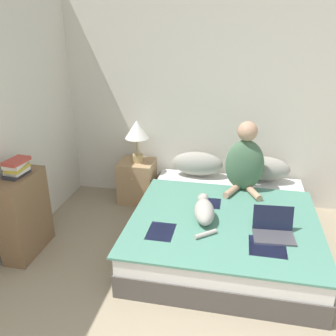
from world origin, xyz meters
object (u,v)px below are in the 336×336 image
book_stack_top (16,168)px  pillow_far (263,169)px  pillow_near (198,164)px  table_lamp (137,132)px  cat_tabby (204,211)px  laptop_open (273,230)px  bed (224,228)px  bookshelf (24,215)px  nightstand (137,181)px  person_sitting (245,162)px

book_stack_top → pillow_far: bearing=30.0°
pillow_near → table_lamp: bearing=-176.3°
table_lamp → cat_tabby: bearing=-47.0°
pillow_near → laptop_open: bearing=-55.4°
pillow_near → book_stack_top: (-1.49, -1.30, 0.35)m
bed → cat_tabby: (-0.19, -0.22, 0.29)m
pillow_far → bookshelf: bearing=-149.9°
laptop_open → cat_tabby: bearing=162.7°
pillow_far → bookshelf: 2.61m
table_lamp → book_stack_top: bearing=-121.5°
laptop_open → nightstand: laptop_open is taller
bed → book_stack_top: book_stack_top is taller
cat_tabby → table_lamp: size_ratio=1.17×
person_sitting → pillow_far: bearing=53.2°
pillow_far → person_sitting: person_sitting is taller
pillow_near → bookshelf: 1.99m
laptop_open → bed: bearing=135.5°
bookshelf → bed: bearing=14.7°
pillow_near → cat_tabby: pillow_near is taller
laptop_open → bookshelf: bearing=178.8°
pillow_near → person_sitting: bearing=-28.7°
nightstand → table_lamp: table_lamp is taller
person_sitting → laptop_open: bearing=-72.9°
pillow_far → laptop_open: bearing=-87.6°
book_stack_top → cat_tabby: bearing=9.0°
table_lamp → person_sitting: bearing=-11.1°
pillow_far → book_stack_top: book_stack_top is taller
pillow_near → bookshelf: bookshelf is taller
laptop_open → nightstand: 1.93m
laptop_open → table_lamp: size_ratio=0.70×
pillow_near → nightstand: 0.80m
pillow_far → laptop_open: 1.18m
person_sitting → bookshelf: person_sitting is taller
pillow_far → table_lamp: table_lamp is taller
cat_tabby → laptop_open: size_ratio=1.65×
person_sitting → book_stack_top: size_ratio=3.11×
pillow_near → pillow_far: 0.76m
bed → bookshelf: size_ratio=2.37×
pillow_far → bookshelf: (-2.26, -1.31, -0.13)m
pillow_far → person_sitting: size_ratio=0.79×
bed → cat_tabby: size_ratio=3.18×
bed → table_lamp: bearing=145.3°
cat_tabby → pillow_far: bearing=-38.4°
pillow_far → nightstand: pillow_far is taller
pillow_far → person_sitting: 0.41m
pillow_near → book_stack_top: 2.01m
pillow_near → table_lamp: (-0.73, -0.05, 0.37)m
pillow_far → person_sitting: bearing=-126.8°
cat_tabby → bookshelf: bookshelf is taller
pillow_near → bookshelf: (-1.49, -1.31, -0.13)m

